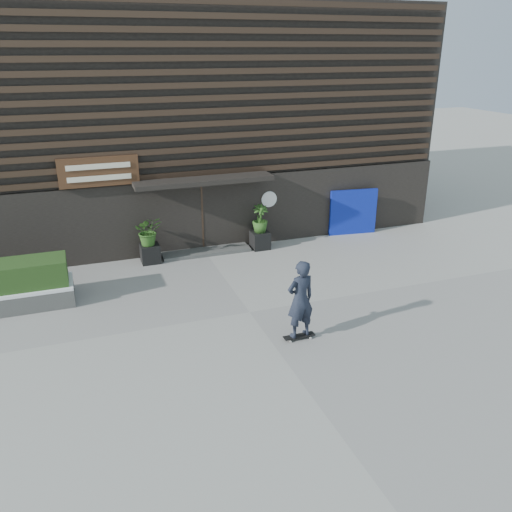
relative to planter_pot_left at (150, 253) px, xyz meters
name	(u,v)px	position (x,y,z in m)	size (l,w,h in m)	color
ground	(250,312)	(1.90, -4.40, -0.30)	(80.00, 80.00, 0.00)	#9B9993
entrance_step	(206,251)	(1.90, 0.20, -0.24)	(3.00, 0.80, 0.12)	#444442
planter_pot_left	(150,253)	(0.00, 0.00, 0.00)	(0.60, 0.60, 0.60)	black
bamboo_left	(148,231)	(0.00, 0.00, 0.78)	(0.86, 0.75, 0.96)	#2D591E
planter_pot_right	(260,240)	(3.80, 0.00, 0.00)	(0.60, 0.60, 0.60)	black
bamboo_right	(260,219)	(3.80, 0.00, 0.78)	(0.54, 0.54, 0.96)	#2D591E
raised_bed	(6,300)	(-4.18, -1.97, -0.05)	(3.50, 1.20, 0.50)	#444542
snow_layer	(4,290)	(-4.18, -1.97, 0.24)	(3.50, 1.20, 0.08)	white
hedge	(1,276)	(-4.18, -1.97, 0.63)	(3.30, 1.00, 0.70)	#1F3C16
blue_tarp	(353,212)	(7.58, 0.30, 0.55)	(1.80, 0.12, 1.69)	#0B1A95
building	(169,115)	(1.90, 5.56, 3.69)	(18.00, 11.00, 8.00)	black
skateboarder	(300,300)	(2.58, -6.10, 0.76)	(0.78, 0.56, 2.03)	black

